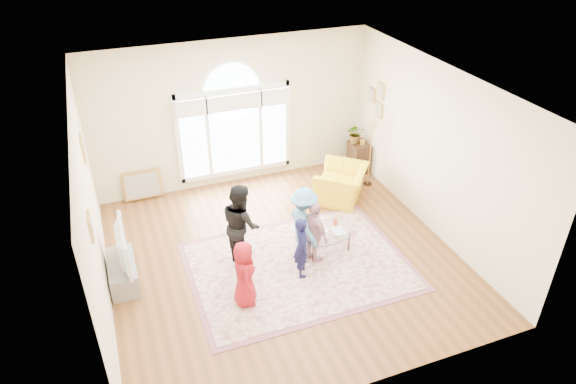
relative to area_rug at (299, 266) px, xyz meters
name	(u,v)px	position (x,y,z in m)	size (l,w,h in m)	color
ground	(283,256)	(-0.16, 0.37, -0.01)	(6.00, 6.00, 0.00)	brown
room_shell	(236,118)	(-0.15, 3.21, 1.56)	(6.00, 6.00, 6.00)	beige
area_rug	(299,266)	(0.00, 0.00, 0.00)	(3.60, 2.60, 0.02)	beige
rug_border	(299,266)	(0.00, 0.00, 0.00)	(3.80, 2.80, 0.01)	#864E5C
tv_console	(123,272)	(-2.91, 0.67, 0.20)	(0.45, 1.00, 0.42)	gray
television	(118,247)	(-2.90, 0.67, 0.74)	(0.18, 1.15, 0.66)	black
coffee_table	(326,233)	(0.63, 0.26, 0.39)	(1.26, 0.88, 0.54)	silver
armchair	(341,184)	(1.69, 1.80, 0.35)	(1.11, 0.97, 0.72)	yellow
side_cabinet	(359,157)	(2.62, 2.79, 0.34)	(0.40, 0.50, 0.70)	black
floor_lamp	(372,132)	(2.52, 2.13, 1.27)	(0.28, 0.28, 1.51)	black
plant_pedestal	(354,156)	(2.54, 2.87, 0.34)	(0.20, 0.20, 0.70)	white
potted_plant	(356,133)	(2.54, 2.87, 0.92)	(0.41, 0.36, 0.46)	#33722D
leaning_picture	(145,199)	(-2.24, 3.27, -0.01)	(0.80, 0.05, 0.62)	tan
child_red	(244,274)	(-1.13, -0.53, 0.58)	(0.56, 0.37, 1.15)	maroon
child_navy	(302,247)	(-0.03, -0.20, 0.57)	(0.41, 0.27, 1.12)	#121339
child_black	(241,224)	(-0.87, 0.51, 0.78)	(0.75, 0.59, 1.55)	black
child_pink	(314,233)	(0.32, 0.07, 0.60)	(0.69, 0.29, 1.18)	#C98FA0
child_blue	(304,223)	(0.21, 0.30, 0.69)	(0.87, 0.50, 1.35)	#5696BE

